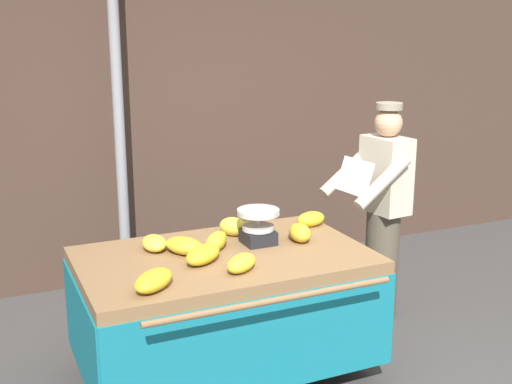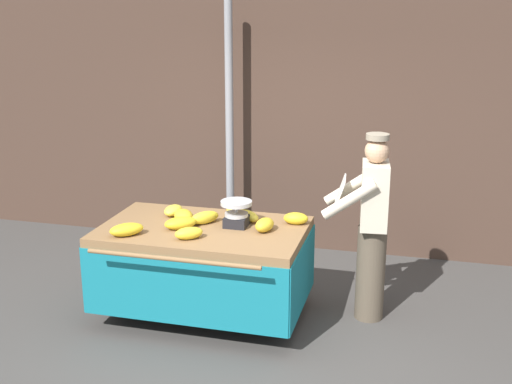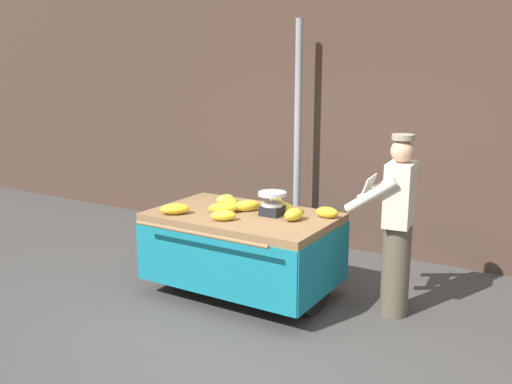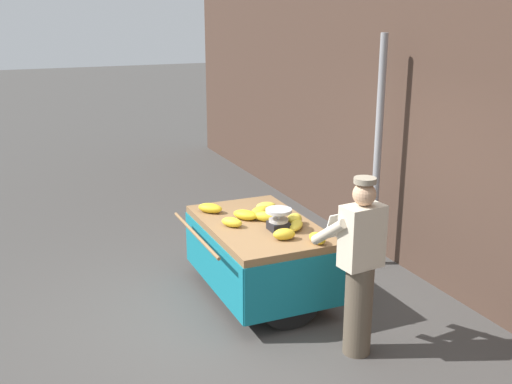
# 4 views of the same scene
# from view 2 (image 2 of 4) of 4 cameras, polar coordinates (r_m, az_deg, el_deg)

# --- Properties ---
(ground_plane) EXTENTS (60.00, 60.00, 0.00)m
(ground_plane) POSITION_cam_2_polar(r_m,az_deg,el_deg) (5.53, -1.68, -13.86)
(ground_plane) COLOR #423F3D
(back_wall) EXTENTS (16.00, 0.24, 3.86)m
(back_wall) POSITION_cam_2_polar(r_m,az_deg,el_deg) (7.41, 4.04, 9.62)
(back_wall) COLOR #473328
(back_wall) RESTS_ON ground
(street_pole) EXTENTS (0.09, 0.09, 2.86)m
(street_pole) POSITION_cam_2_polar(r_m,az_deg,el_deg) (7.25, -2.35, 5.49)
(street_pole) COLOR gray
(street_pole) RESTS_ON ground
(banana_cart) EXTENTS (1.84, 1.32, 0.87)m
(banana_cart) POSITION_cam_2_polar(r_m,az_deg,el_deg) (5.85, -4.66, -5.14)
(banana_cart) COLOR olive
(banana_cart) RESTS_ON ground
(weighing_scale) EXTENTS (0.28, 0.28, 0.24)m
(weighing_scale) POSITION_cam_2_polar(r_m,az_deg,el_deg) (5.75, -1.74, -1.92)
(weighing_scale) COLOR black
(weighing_scale) RESTS_ON banana_cart
(banana_bunch_0) EXTENTS (0.33, 0.30, 0.11)m
(banana_bunch_0) POSITION_cam_2_polar(r_m,az_deg,el_deg) (5.73, -6.66, -2.73)
(banana_bunch_0) COLOR gold
(banana_bunch_0) RESTS_ON banana_cart
(banana_bunch_1) EXTENTS (0.28, 0.33, 0.11)m
(banana_bunch_1) POSITION_cam_2_polar(r_m,az_deg,el_deg) (5.93, -6.41, -2.09)
(banana_bunch_1) COLOR gold
(banana_bunch_1) RESTS_ON banana_cart
(banana_bunch_2) EXTENTS (0.27, 0.25, 0.10)m
(banana_bunch_2) POSITION_cam_2_polar(r_m,az_deg,el_deg) (5.48, -5.95, -3.63)
(banana_bunch_2) COLOR yellow
(banana_bunch_2) RESTS_ON banana_cart
(banana_bunch_3) EXTENTS (0.29, 0.28, 0.09)m
(banana_bunch_3) POSITION_cam_2_polar(r_m,az_deg,el_deg) (5.91, -0.69, -2.11)
(banana_bunch_3) COLOR yellow
(banana_bunch_3) RESTS_ON banana_cart
(banana_bunch_4) EXTENTS (0.24, 0.25, 0.13)m
(banana_bunch_4) POSITION_cam_2_polar(r_m,az_deg,el_deg) (5.99, -1.88, -1.70)
(banana_bunch_4) COLOR yellow
(banana_bunch_4) RESTS_ON banana_cart
(banana_bunch_5) EXTENTS (0.23, 0.15, 0.11)m
(banana_bunch_5) POSITION_cam_2_polar(r_m,az_deg,el_deg) (5.83, 3.53, -2.34)
(banana_bunch_5) COLOR gold
(banana_bunch_5) RESTS_ON banana_cart
(banana_bunch_6) EXTENTS (0.27, 0.29, 0.11)m
(banana_bunch_6) POSITION_cam_2_polar(r_m,az_deg,el_deg) (5.85, -4.55, -2.27)
(banana_bunch_6) COLOR yellow
(banana_bunch_6) RESTS_ON banana_cart
(banana_bunch_7) EXTENTS (0.19, 0.25, 0.12)m
(banana_bunch_7) POSITION_cam_2_polar(r_m,az_deg,el_deg) (5.63, 0.76, -2.91)
(banana_bunch_7) COLOR gold
(banana_bunch_7) RESTS_ON banana_cart
(banana_bunch_8) EXTENTS (0.17, 0.25, 0.10)m
(banana_bunch_8) POSITION_cam_2_polar(r_m,az_deg,el_deg) (6.12, -7.31, -1.61)
(banana_bunch_8) COLOR yellow
(banana_bunch_8) RESTS_ON banana_cart
(banana_bunch_9) EXTENTS (0.32, 0.32, 0.11)m
(banana_bunch_9) POSITION_cam_2_polar(r_m,az_deg,el_deg) (5.64, -11.34, -3.26)
(banana_bunch_9) COLOR gold
(banana_bunch_9) RESTS_ON banana_cart
(vendor_person) EXTENTS (0.61, 0.56, 1.71)m
(vendor_person) POSITION_cam_2_polar(r_m,az_deg,el_deg) (5.83, 10.11, -3.06)
(vendor_person) COLOR brown
(vendor_person) RESTS_ON ground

